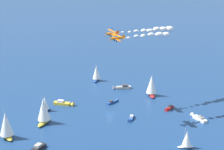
# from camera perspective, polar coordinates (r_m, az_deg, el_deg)

# --- Properties ---
(ground_plane) EXTENTS (2000.00, 2000.00, 0.00)m
(ground_plane) POSITION_cam_1_polar(r_m,az_deg,el_deg) (153.96, -0.42, -6.72)
(ground_plane) COLOR navy
(sailboat_near_centre) EXTENTS (8.48, 4.78, 10.84)m
(sailboat_near_centre) POSITION_cam_1_polar(r_m,az_deg,el_deg) (199.24, -2.69, 0.35)
(sailboat_near_centre) COLOR #23478C
(sailboat_near_centre) RESTS_ON ground_plane
(motorboat_far_port) EXTENTS (8.46, 7.48, 2.62)m
(motorboat_far_port) POSITION_cam_1_polar(r_m,az_deg,el_deg) (153.46, 14.50, -7.09)
(motorboat_far_port) COLOR white
(motorboat_far_port) RESTS_ON ground_plane
(sailboat_far_stbd) EXTENTS (10.04, 6.68, 12.48)m
(sailboat_far_stbd) POSITION_cam_1_polar(r_m,az_deg,el_deg) (175.71, 6.78, -1.80)
(sailboat_far_stbd) COLOR #B21E1E
(sailboat_far_stbd) RESTS_ON ground_plane
(motorboat_inshore) EXTENTS (7.09, 5.37, 2.09)m
(motorboat_inshore) POSITION_cam_1_polar(r_m,az_deg,el_deg) (166.76, 0.15, -4.60)
(motorboat_inshore) COLOR #23478C
(motorboat_inshore) RESTS_ON ground_plane
(motorboat_trailing) EXTENTS (5.73, 10.48, 2.95)m
(motorboat_trailing) POSITION_cam_1_polar(r_m,az_deg,el_deg) (186.73, 1.59, -2.13)
(motorboat_trailing) COLOR #9E9993
(motorboat_trailing) RESTS_ON ground_plane
(motorboat_ahead) EXTENTS (6.74, 2.20, 1.92)m
(motorboat_ahead) POSITION_cam_1_polar(r_m,az_deg,el_deg) (148.38, 3.26, -7.48)
(motorboat_ahead) COLOR #23478C
(motorboat_ahead) RESTS_ON ground_plane
(sailboat_mid_cluster) EXTENTS (8.18, 8.78, 12.11)m
(sailboat_mid_cluster) POSITION_cam_1_polar(r_m,az_deg,el_deg) (136.78, -17.70, -8.21)
(sailboat_mid_cluster) COLOR gold
(sailboat_mid_cluster) RESTS_ON ground_plane
(sailboat_outer_ring_a) EXTENTS (4.18, 6.37, 7.91)m
(sailboat_outer_ring_a) POSITION_cam_1_polar(r_m,az_deg,el_deg) (127.50, 12.68, -10.66)
(sailboat_outer_ring_a) COLOR white
(sailboat_outer_ring_a) RESTS_ON ground_plane
(motorboat_outer_ring_b) EXTENTS (7.02, 4.35, 2.00)m
(motorboat_outer_ring_b) POSITION_cam_1_polar(r_m,az_deg,el_deg) (161.17, 9.72, -5.65)
(motorboat_outer_ring_b) COLOR #B21E1E
(motorboat_outer_ring_b) RESTS_ON ground_plane
(sailboat_outer_ring_c) EXTENTS (5.46, 5.79, 8.03)m
(sailboat_outer_ring_c) POSITION_cam_1_polar(r_m,az_deg,el_deg) (159.06, -11.42, -4.85)
(sailboat_outer_ring_c) COLOR #23478C
(sailboat_outer_ring_c) RESTS_ON ground_plane
(motorboat_outer_ring_d) EXTENTS (3.08, 10.22, 2.93)m
(motorboat_outer_ring_d) POSITION_cam_1_polar(r_m,az_deg,el_deg) (165.68, -8.13, -4.84)
(motorboat_outer_ring_d) COLOR gold
(motorboat_outer_ring_d) RESTS_ON ground_plane
(sailboat_outer_ring_e) EXTENTS (10.05, 5.71, 12.82)m
(sailboat_outer_ring_e) POSITION_cam_1_polar(r_m,az_deg,el_deg) (145.80, -11.64, -5.99)
(sailboat_outer_ring_e) COLOR gold
(sailboat_outer_ring_e) RESTS_ON ground_plane
(motorboat_outer_ring_f) EXTENTS (9.91, 4.73, 2.79)m
(motorboat_outer_ring_f) POSITION_cam_1_polar(r_m,az_deg,el_deg) (126.34, -13.07, -12.44)
(motorboat_outer_ring_f) COLOR black
(motorboat_outer_ring_f) RESTS_ON ground_plane
(biplane_lead) EXTENTS (6.58, 6.77, 3.61)m
(biplane_lead) POSITION_cam_1_polar(r_m,az_deg,el_deg) (136.38, 0.78, 6.37)
(biplane_lead) COLOR orange
(wingwalker_lead) EXTENTS (1.25, 0.99, 1.53)m
(wingwalker_lead) POSITION_cam_1_polar(r_m,az_deg,el_deg) (135.88, 0.81, 7.25)
(wingwalker_lead) COLOR red
(smoke_trail_lead) EXTENTS (15.07, 18.14, 2.82)m
(smoke_trail_lead) POSITION_cam_1_polar(r_m,az_deg,el_deg) (145.65, 7.56, 6.81)
(smoke_trail_lead) COLOR white
(biplane_wingman) EXTENTS (6.58, 6.77, 3.61)m
(biplane_wingman) POSITION_cam_1_polar(r_m,az_deg,el_deg) (152.05, -0.04, 7.15)
(biplane_wingman) COLOR orange
(wingwalker_wingman) EXTENTS (0.79, 0.64, 1.77)m
(wingwalker_wingman) POSITION_cam_1_polar(r_m,az_deg,el_deg) (151.57, -0.02, 7.96)
(wingwalker_wingman) COLOR #1E4CB2
(smoke_trail_wingman) EXTENTS (20.07, 24.48, 3.38)m
(smoke_trail_wingman) POSITION_cam_1_polar(r_m,az_deg,el_deg) (164.56, 8.03, 7.68)
(smoke_trail_wingman) COLOR white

